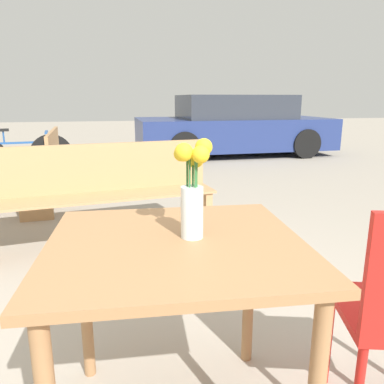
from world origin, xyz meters
The scene contains 6 objects.
table_front centered at (0.00, 0.00, 0.63)m, with size 0.90×0.84×0.75m.
flower_vase centered at (0.06, 0.02, 0.91)m, with size 0.13×0.12×0.34m.
bench_near centered at (-0.32, 1.92, 0.47)m, with size 1.91×0.62×0.85m.
bench_far centered at (-0.96, 3.37, 0.45)m, with size 0.45×1.43×0.85m.
bicycle centered at (-1.62, 5.00, 0.35)m, with size 1.62×0.44×0.77m.
parked_car centered at (2.41, 6.78, 0.61)m, with size 4.18×2.01×1.28m.
Camera 1 is at (-0.19, -1.15, 1.21)m, focal length 35.00 mm.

